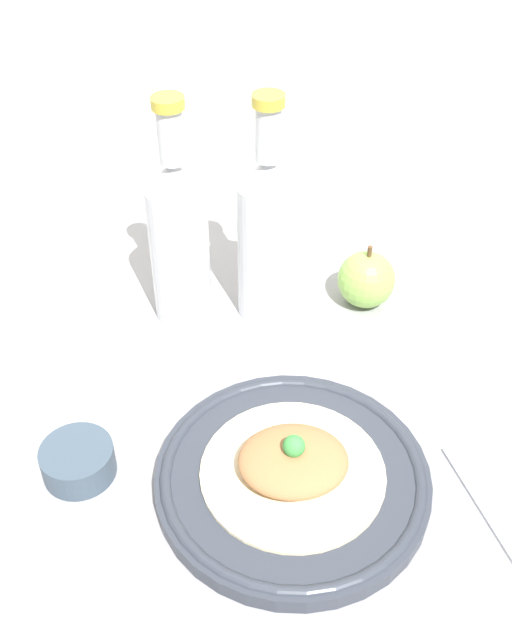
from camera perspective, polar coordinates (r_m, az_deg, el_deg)
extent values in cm
cube|color=gray|center=(86.37, -2.14, -5.45)|extent=(180.00, 110.00, 4.00)
cylinder|color=#2D333D|center=(74.68, 2.89, -12.00)|extent=(26.82, 26.82, 1.82)
torus|color=#2D333D|center=(74.18, 2.91, -11.70)|extent=(25.95, 25.95, 1.27)
cylinder|color=beige|center=(73.80, 2.92, -11.48)|extent=(18.00, 18.00, 0.40)
ellipsoid|color=#9E6B42|center=(72.46, 2.97, -10.65)|extent=(10.61, 9.02, 3.02)
sphere|color=green|center=(70.79, 3.03, -9.56)|extent=(2.15, 2.15, 2.15)
cylinder|color=silver|center=(88.55, -5.72, 5.04)|extent=(6.97, 6.97, 17.79)
cone|color=silver|center=(82.91, -6.20, 10.92)|extent=(6.97, 6.97, 3.14)
cylinder|color=silver|center=(80.72, -6.44, 13.77)|extent=(2.79, 2.79, 6.15)
cylinder|color=gold|center=(79.14, -6.64, 16.14)|extent=(3.49, 3.49, 1.20)
cylinder|color=silver|center=(88.59, 0.92, 5.28)|extent=(6.97, 6.97, 17.79)
cone|color=silver|center=(82.96, 1.00, 11.17)|extent=(6.97, 6.97, 3.14)
cylinder|color=silver|center=(80.77, 1.03, 14.04)|extent=(2.79, 2.79, 6.15)
cylinder|color=gold|center=(79.18, 1.07, 16.41)|extent=(3.49, 3.49, 1.20)
sphere|color=#84B74C|center=(93.90, 8.49, 3.08)|extent=(7.17, 7.17, 7.17)
cylinder|color=brown|center=(91.45, 8.74, 5.13)|extent=(0.57, 0.57, 1.61)
cylinder|color=#384756|center=(76.98, -13.30, -10.41)|extent=(7.28, 7.28, 3.33)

